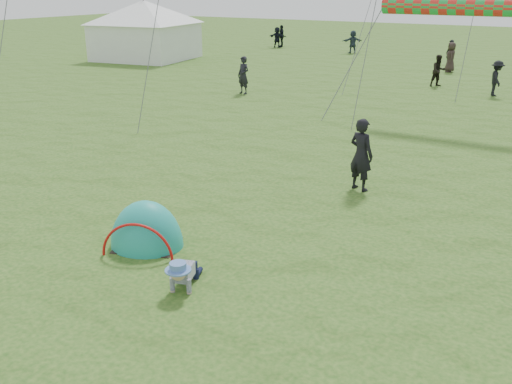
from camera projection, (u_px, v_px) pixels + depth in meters
The scene contains 14 objects.
ground at pixel (228, 301), 9.54m from camera, with size 140.00×140.00×0.00m, color #224D16.
crawling_toddler at pixel (183, 272), 9.85m from camera, with size 0.57×0.82×0.63m, color black, non-canonical shape.
popup_tent at pixel (147, 246), 11.57m from camera, with size 1.48×1.22×1.92m, color teal.
standing_adult at pixel (361, 155), 14.39m from camera, with size 0.68×0.45×1.87m, color black.
event_marquee at pixel (145, 28), 39.08m from camera, with size 6.10×6.10×4.20m, color white, non-canonical shape.
crowd_person_2 at pixel (281, 36), 47.09m from camera, with size 1.02×0.43×1.74m, color black.
crowd_person_4 at pixel (451, 57), 33.72m from camera, with size 0.85×0.55×1.73m, color #302421.
crowd_person_5 at pixel (353, 42), 42.85m from camera, with size 1.55×0.49×1.67m, color #2B3946.
crowd_person_6 at pixel (243, 75), 27.08m from camera, with size 0.64×0.42×1.76m, color black.
crowd_person_7 at pixel (438, 71), 29.08m from camera, with size 0.77×0.60×1.59m, color black.
crowd_person_9 at pixel (496, 78), 26.58m from camera, with size 1.06×0.61×1.64m, color black.
crowd_person_11 at pixel (277, 37), 46.60m from camera, with size 1.51×0.48×1.63m, color black.
crowd_person_12 at pixel (450, 53), 36.27m from camera, with size 0.59×0.39×1.62m, color black.
rainbow_tube_kite at pixel (467, 7), 20.06m from camera, with size 0.64×0.64×6.03m, color red.
Camera 1 is at (4.61, -6.94, 5.02)m, focal length 40.00 mm.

